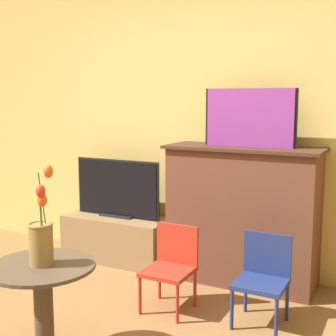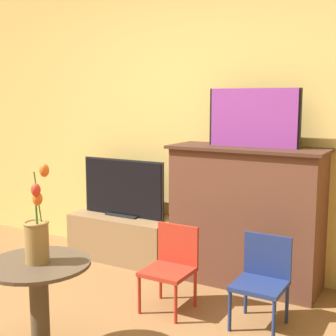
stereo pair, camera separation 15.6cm
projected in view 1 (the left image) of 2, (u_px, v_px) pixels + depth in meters
wall_back at (205, 115)px, 4.08m from camera, size 8.00×0.06×2.70m
fireplace_mantel at (243, 214)px, 3.78m from camera, size 1.24×0.48×1.12m
painting at (250, 118)px, 3.65m from camera, size 0.74×0.03×0.45m
tv_stand at (118, 238)px, 4.35m from camera, size 1.00×0.43×0.41m
tv_monitor at (117, 189)px, 4.29m from camera, size 0.86×0.12×0.53m
chair_red at (171, 263)px, 3.33m from camera, size 0.32×0.32×0.59m
chair_blue at (263, 274)px, 3.12m from camera, size 0.32×0.32×0.59m
side_table at (43, 299)px, 2.63m from camera, size 0.60×0.60×0.58m
vase_tulips at (41, 236)px, 2.58m from camera, size 0.14×0.17×0.56m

